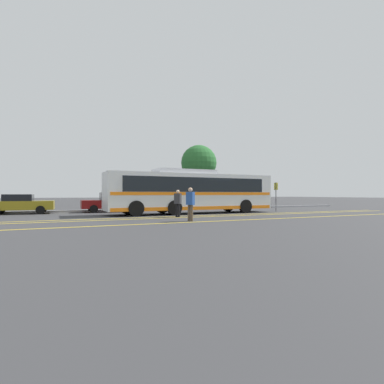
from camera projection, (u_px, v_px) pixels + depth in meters
The scene contains 12 objects.
ground_plane at pixel (210, 213), 22.27m from camera, with size 220.00×220.00×0.00m, color #38383A.
lane_strip_0 at pixel (206, 215), 19.72m from camera, with size 0.20×32.35×0.01m, color gold.
lane_strip_1 at pixel (213, 216), 18.80m from camera, with size 0.20×32.35×0.01m, color gold.
lane_strip_2 at pixel (239, 220), 16.13m from camera, with size 0.20×32.35×0.01m, color gold.
curb_strip at pixel (167, 209), 26.74m from camera, with size 40.35×0.36×0.15m, color #99999E.
transit_bus at pixel (192, 191), 21.73m from camera, with size 12.69×2.81×3.16m.
parked_car_0 at pixel (20, 204), 21.10m from camera, with size 4.43×1.94×1.39m.
parked_car_1 at pixel (112, 202), 23.64m from camera, with size 4.53×1.87×1.54m.
pedestrian_0 at pixel (178, 202), 18.37m from camera, with size 0.42×0.47×1.67m.
pedestrian_1 at pixel (190, 202), 15.50m from camera, with size 0.40×0.47×1.75m.
bus_stop_sign at pixel (276, 193), 23.85m from camera, with size 0.07×0.40×2.36m.
tree_0 at pixel (199, 163), 31.11m from camera, with size 3.69×3.69×6.52m.
Camera 1 is at (-10.43, -19.74, 1.40)m, focal length 28.00 mm.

